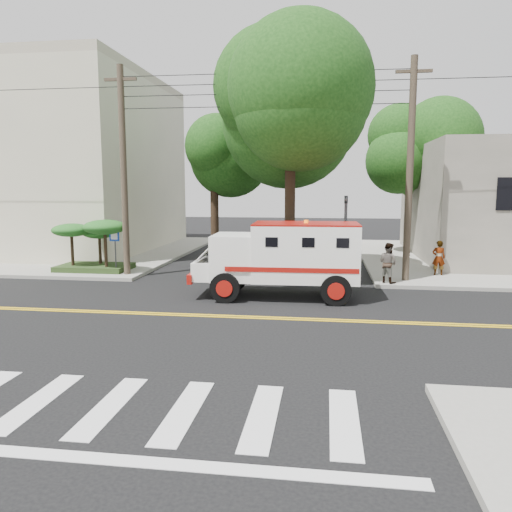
# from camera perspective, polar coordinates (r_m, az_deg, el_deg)

# --- Properties ---
(ground) EXTENTS (100.00, 100.00, 0.00)m
(ground) POSITION_cam_1_polar(r_m,az_deg,el_deg) (15.44, -3.59, -6.91)
(ground) COLOR black
(ground) RESTS_ON ground
(sidewalk_nw) EXTENTS (17.00, 17.00, 0.15)m
(sidewalk_nw) POSITION_cam_1_polar(r_m,az_deg,el_deg) (32.85, -22.27, 0.54)
(sidewalk_nw) COLOR gray
(sidewalk_nw) RESTS_ON ground
(building_left) EXTENTS (16.00, 14.00, 10.00)m
(building_left) POSITION_cam_1_polar(r_m,az_deg,el_deg) (34.96, -24.33, 9.19)
(building_left) COLOR beige
(building_left) RESTS_ON sidewalk_nw
(utility_pole_left) EXTENTS (0.28, 0.28, 9.00)m
(utility_pole_left) POSITION_cam_1_polar(r_m,az_deg,el_deg) (22.36, -14.88, 9.07)
(utility_pole_left) COLOR #382D23
(utility_pole_left) RESTS_ON ground
(utility_pole_right) EXTENTS (0.28, 0.28, 9.00)m
(utility_pole_right) POSITION_cam_1_polar(r_m,az_deg,el_deg) (21.08, 17.16, 9.07)
(utility_pole_right) COLOR #382D23
(utility_pole_right) RESTS_ON ground
(tree_main) EXTENTS (6.08, 5.70, 9.85)m
(tree_main) POSITION_cam_1_polar(r_m,az_deg,el_deg) (21.11, 5.18, 16.74)
(tree_main) COLOR black
(tree_main) RESTS_ON ground
(tree_left) EXTENTS (4.48, 4.20, 7.70)m
(tree_left) POSITION_cam_1_polar(r_m,az_deg,el_deg) (27.07, -4.26, 11.66)
(tree_left) COLOR black
(tree_left) RESTS_ON ground
(tree_right) EXTENTS (4.80, 4.50, 8.20)m
(tree_right) POSITION_cam_1_polar(r_m,az_deg,el_deg) (31.02, 19.20, 11.45)
(tree_right) COLOR black
(tree_right) RESTS_ON ground
(traffic_signal) EXTENTS (0.15, 0.18, 3.60)m
(traffic_signal) POSITION_cam_1_polar(r_m,az_deg,el_deg) (20.31, 10.18, 2.93)
(traffic_signal) COLOR #3F3F42
(traffic_signal) RESTS_ON ground
(accessibility_sign) EXTENTS (0.45, 0.10, 2.02)m
(accessibility_sign) POSITION_cam_1_polar(r_m,az_deg,el_deg) (22.89, -15.82, 1.14)
(accessibility_sign) COLOR #3F3F42
(accessibility_sign) RESTS_ON ground
(palm_planter) EXTENTS (3.52, 2.63, 2.36)m
(palm_planter) POSITION_cam_1_polar(r_m,az_deg,el_deg) (23.79, -18.13, 1.97)
(palm_planter) COLOR #1E3314
(palm_planter) RESTS_ON sidewalk_nw
(armored_truck) EXTENTS (5.97, 2.54, 2.69)m
(armored_truck) POSITION_cam_1_polar(r_m,az_deg,el_deg) (17.78, 3.23, 0.09)
(armored_truck) COLOR white
(armored_truck) RESTS_ON ground
(pedestrian_a) EXTENTS (0.58, 0.41, 1.51)m
(pedestrian_a) POSITION_cam_1_polar(r_m,az_deg,el_deg) (22.96, 20.14, -0.19)
(pedestrian_a) COLOR gray
(pedestrian_a) RESTS_ON sidewalk_ne
(pedestrian_b) EXTENTS (0.98, 0.98, 1.60)m
(pedestrian_b) POSITION_cam_1_polar(r_m,az_deg,el_deg) (20.49, 14.86, -0.76)
(pedestrian_b) COLOR gray
(pedestrian_b) RESTS_ON sidewalk_ne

